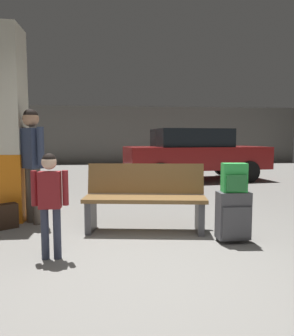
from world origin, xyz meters
TOP-DOWN VIEW (x-y plane):
  - ground_plane at (0.00, 4.00)m, footprint 18.00×18.00m
  - garage_back_wall at (0.00, 12.86)m, footprint 18.00×0.12m
  - structural_pillar at (-1.91, 2.17)m, footprint 0.57×0.57m
  - bench at (0.12, 1.40)m, footprint 1.66×0.74m
  - suitcase at (1.11, 0.79)m, footprint 0.38×0.24m
  - backpack_bright at (1.11, 0.79)m, footprint 0.29×0.21m
  - child at (-0.94, 0.49)m, footprint 0.37×0.22m
  - adult at (-1.46, 1.92)m, footprint 0.42×0.43m
  - backpack_dark_floor at (-1.77, 1.68)m, footprint 0.32×0.30m
  - parked_car_near at (2.06, 6.38)m, footprint 4.27×2.17m

SIDE VIEW (x-z plane):
  - ground_plane at x=0.00m, z-range -0.10..0.00m
  - backpack_dark_floor at x=-1.77m, z-range 0.00..0.34m
  - suitcase at x=1.11m, z-range 0.02..0.62m
  - bench at x=0.12m, z-range 0.00..0.88m
  - child at x=-0.94m, z-range 0.13..1.21m
  - backpack_bright at x=1.11m, z-range 0.60..0.94m
  - parked_car_near at x=2.06m, z-range 0.05..1.56m
  - adult at x=-1.46m, z-range 0.19..1.84m
  - garage_back_wall at x=0.00m, z-range 0.00..2.80m
  - structural_pillar at x=-1.91m, z-range -0.01..2.84m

